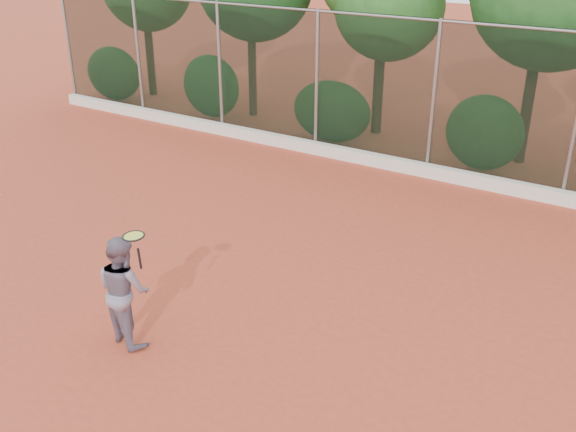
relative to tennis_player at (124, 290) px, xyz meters
The scene contains 5 objects.
ground 1.97m from the tennis_player, 51.77° to the left, with size 80.00×80.00×0.00m, color #B2422A.
concrete_curb 8.33m from the tennis_player, 82.30° to the left, with size 24.00×0.20×0.30m, color silver.
tennis_player is the anchor object (origin of this frame).
chainlink_fence 8.55m from the tennis_player, 82.46° to the left, with size 24.09×0.09×3.50m.
tennis_racket 1.01m from the tennis_player, 11.30° to the right, with size 0.36×0.36×0.52m.
Camera 1 is at (4.82, -6.53, 5.40)m, focal length 40.00 mm.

